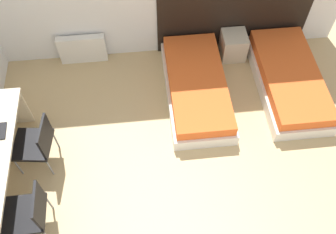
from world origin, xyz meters
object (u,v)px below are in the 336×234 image
chair_near_laptop (36,143)px  bed_near_door (289,80)px  nightstand (233,46)px  chair_near_notebook (29,212)px  bed_near_window (197,87)px

chair_near_laptop → bed_near_door: bearing=21.0°
nightstand → chair_near_notebook: size_ratio=0.53×
bed_near_window → bed_near_door: size_ratio=1.00×
nightstand → bed_near_window: bearing=-133.1°
nightstand → chair_near_notebook: 3.94m
bed_near_window → nightstand: (0.72, 0.76, 0.04)m
bed_near_door → chair_near_notebook: chair_near_notebook is taller
bed_near_window → bed_near_door: same height
bed_near_window → chair_near_notebook: 2.90m
chair_near_notebook → chair_near_laptop: bearing=89.3°
nightstand → chair_near_laptop: 3.40m
bed_near_window → chair_near_laptop: 2.43m
bed_near_door → chair_near_notebook: bearing=-153.4°
bed_near_window → nightstand: size_ratio=4.27×
nightstand → chair_near_laptop: (-2.95, -1.67, 0.25)m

